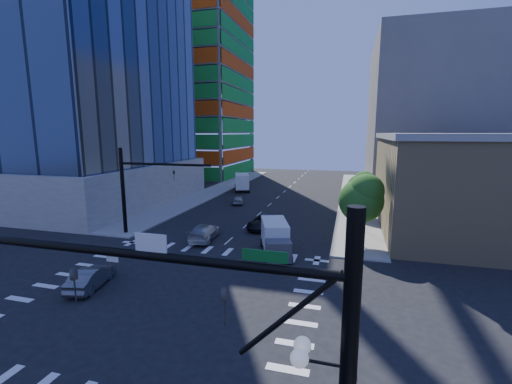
% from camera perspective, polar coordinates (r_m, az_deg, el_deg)
% --- Properties ---
extents(ground, '(160.00, 160.00, 0.00)m').
position_cam_1_polar(ground, '(24.46, -14.59, -16.35)').
color(ground, black).
rests_on(ground, ground).
extents(road_markings, '(20.00, 20.00, 0.01)m').
position_cam_1_polar(road_markings, '(24.46, -14.59, -16.34)').
color(road_markings, silver).
rests_on(road_markings, ground).
extents(sidewalk_ne, '(5.00, 60.00, 0.15)m').
position_cam_1_polar(sidewalk_ne, '(59.83, 16.24, -0.71)').
color(sidewalk_ne, gray).
rests_on(sidewalk_ne, ground).
extents(sidewalk_nw, '(5.00, 60.00, 0.15)m').
position_cam_1_polar(sidewalk_nw, '(64.39, -6.58, 0.35)').
color(sidewalk_nw, gray).
rests_on(sidewalk_nw, ground).
extents(construction_building, '(25.16, 34.50, 70.60)m').
position_cam_1_polar(construction_building, '(90.68, -10.69, 18.57)').
color(construction_building, gray).
rests_on(construction_building, ground).
extents(commercial_building, '(20.50, 22.50, 10.60)m').
position_cam_1_polar(commercial_building, '(43.43, 33.58, 1.13)').
color(commercial_building, tan).
rests_on(commercial_building, ground).
extents(bg_building_ne, '(24.00, 30.00, 28.00)m').
position_cam_1_polar(bg_building_ne, '(75.59, 27.90, 11.29)').
color(bg_building_ne, slate).
rests_on(bg_building_ne, ground).
extents(signal_mast_se, '(10.51, 2.48, 9.00)m').
position_cam_1_polar(signal_mast_se, '(9.33, 8.79, -27.73)').
color(signal_mast_se, black).
rests_on(signal_mast_se, sidewalk_se).
extents(signal_mast_nw, '(10.20, 0.40, 9.00)m').
position_cam_1_polar(signal_mast_nw, '(37.46, -19.51, 1.36)').
color(signal_mast_nw, black).
rests_on(signal_mast_nw, sidewalk_nw).
extents(tree_south, '(4.16, 4.16, 6.82)m').
position_cam_1_polar(tree_south, '(33.34, 17.36, -0.92)').
color(tree_south, '#382316').
rests_on(tree_south, sidewalk_ne).
extents(tree_north, '(3.54, 3.52, 5.78)m').
position_cam_1_polar(tree_north, '(45.30, 17.23, 0.95)').
color(tree_north, '#382316').
rests_on(tree_north, sidewalk_ne).
extents(car_nb_far, '(3.05, 5.61, 1.49)m').
position_cam_1_polar(car_nb_far, '(38.65, 1.22, -5.00)').
color(car_nb_far, black).
rests_on(car_nb_far, ground).
extents(car_sb_near, '(2.84, 5.68, 1.59)m').
position_cam_1_polar(car_sb_near, '(35.08, -8.60, -6.59)').
color(car_sb_near, '#B6B6B6').
rests_on(car_sb_near, ground).
extents(car_sb_mid, '(2.49, 4.07, 1.30)m').
position_cam_1_polar(car_sb_mid, '(51.93, -3.00, -1.26)').
color(car_sb_mid, '#93959A').
rests_on(car_sb_mid, ground).
extents(car_sb_cross, '(2.43, 4.67, 1.47)m').
position_cam_1_polar(car_sb_cross, '(27.13, -25.78, -12.66)').
color(car_sb_cross, '#535458').
rests_on(car_sb_cross, ground).
extents(box_truck_near, '(3.92, 5.88, 2.85)m').
position_cam_1_polar(box_truck_near, '(30.40, 3.29, -8.18)').
color(box_truck_near, black).
rests_on(box_truck_near, ground).
extents(box_truck_far, '(4.45, 6.58, 3.18)m').
position_cam_1_polar(box_truck_far, '(63.72, -2.37, 1.52)').
color(box_truck_far, black).
rests_on(box_truck_far, ground).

